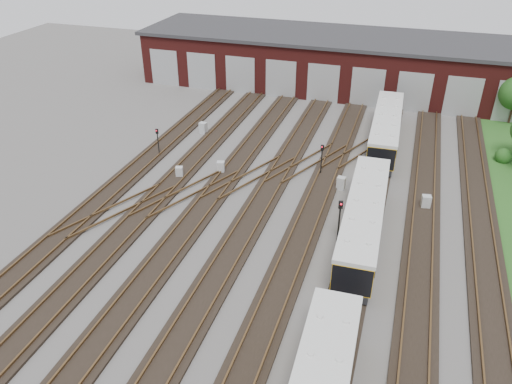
% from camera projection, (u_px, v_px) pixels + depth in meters
% --- Properties ---
extents(ground, '(120.00, 120.00, 0.00)m').
position_uv_depth(ground, '(241.00, 298.00, 29.52)').
color(ground, '#4A4745').
rests_on(ground, ground).
extents(track_network, '(30.40, 70.00, 0.33)m').
position_uv_depth(track_network, '(241.00, 290.00, 29.99)').
color(track_network, black).
rests_on(track_network, ground).
extents(maintenance_shed, '(51.00, 12.50, 6.35)m').
position_uv_depth(maintenance_shed, '(349.00, 62.00, 60.64)').
color(maintenance_shed, '#4A1412').
rests_on(maintenance_shed, ground).
extents(metro_train, '(2.82, 45.57, 2.79)m').
position_uv_depth(metro_train, '(364.00, 219.00, 33.62)').
color(metro_train, black).
rests_on(metro_train, ground).
extents(signal_mast_0, '(0.24, 0.22, 2.60)m').
position_uv_depth(signal_mast_0, '(158.00, 138.00, 45.06)').
color(signal_mast_0, black).
rests_on(signal_mast_0, ground).
extents(signal_mast_1, '(0.28, 0.26, 2.79)m').
position_uv_depth(signal_mast_1, '(322.00, 156.00, 41.76)').
color(signal_mast_1, black).
rests_on(signal_mast_1, ground).
extents(signal_mast_2, '(0.32, 0.30, 3.32)m').
position_uv_depth(signal_mast_2, '(340.00, 216.00, 33.21)').
color(signal_mast_2, black).
rests_on(signal_mast_2, ground).
extents(signal_mast_3, '(0.22, 0.21, 2.46)m').
position_uv_depth(signal_mast_3, '(352.00, 258.00, 30.25)').
color(signal_mast_3, black).
rests_on(signal_mast_3, ground).
extents(relay_cabinet_0, '(0.72, 0.66, 0.98)m').
position_uv_depth(relay_cabinet_0, '(179.00, 172.00, 42.02)').
color(relay_cabinet_0, '#ABAFB1').
rests_on(relay_cabinet_0, ground).
extents(relay_cabinet_1, '(0.78, 0.69, 1.15)m').
position_uv_depth(relay_cabinet_1, '(203.00, 128.00, 49.87)').
color(relay_cabinet_1, '#ABAFB1').
rests_on(relay_cabinet_1, ground).
extents(relay_cabinet_2, '(0.74, 0.66, 1.07)m').
position_uv_depth(relay_cabinet_2, '(221.00, 167.00, 42.68)').
color(relay_cabinet_2, '#ABAFB1').
rests_on(relay_cabinet_2, ground).
extents(relay_cabinet_3, '(0.71, 0.61, 1.09)m').
position_uv_depth(relay_cabinet_3, '(341.00, 183.00, 40.29)').
color(relay_cabinet_3, '#ABAFB1').
rests_on(relay_cabinet_3, ground).
extents(relay_cabinet_4, '(0.74, 0.65, 1.11)m').
position_uv_depth(relay_cabinet_4, '(426.00, 202.00, 37.76)').
color(relay_cabinet_4, '#ABAFB1').
rests_on(relay_cabinet_4, ground).
extents(bush_1, '(1.47, 1.47, 1.47)m').
position_uv_depth(bush_1, '(504.00, 154.00, 44.45)').
color(bush_1, '#1D4814').
rests_on(bush_1, ground).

